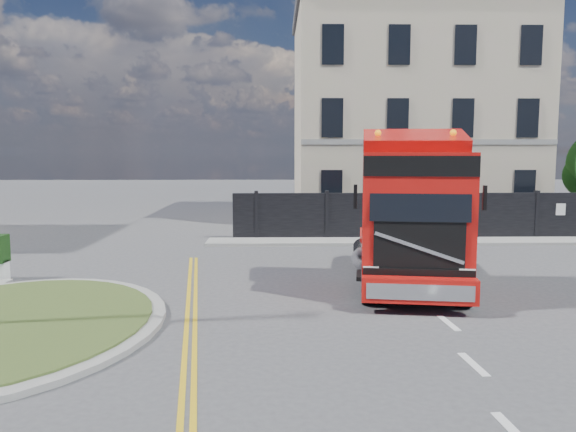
{
  "coord_description": "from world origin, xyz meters",
  "views": [
    {
      "loc": [
        -1.1,
        -14.72,
        3.76
      ],
      "look_at": [
        -0.78,
        2.27,
        1.8
      ],
      "focal_mm": 35.0,
      "sensor_mm": 36.0,
      "label": 1
    }
  ],
  "objects": [
    {
      "name": "traffic_island",
      "position": [
        -7.0,
        -3.0,
        0.08
      ],
      "size": [
        6.8,
        6.8,
        0.17
      ],
      "color": "gray",
      "rests_on": "ground"
    },
    {
      "name": "pavement_far",
      "position": [
        6.0,
        8.1,
        0.06
      ],
      "size": [
        20.0,
        1.6,
        0.12
      ],
      "primitive_type": "cube",
      "color": "gray",
      "rests_on": "ground"
    },
    {
      "name": "hoarding_fence",
      "position": [
        6.55,
        9.0,
        1.0
      ],
      "size": [
        18.8,
        0.25,
        2.0
      ],
      "color": "black",
      "rests_on": "ground"
    },
    {
      "name": "truck",
      "position": [
        2.51,
        0.17,
        1.89
      ],
      "size": [
        3.61,
        7.34,
        4.21
      ],
      "rotation": [
        0.0,
        0.0,
        -0.15
      ],
      "color": "black",
      "rests_on": "ground"
    },
    {
      "name": "georgian_building",
      "position": [
        6.0,
        16.5,
        5.77
      ],
      "size": [
        12.3,
        10.3,
        12.8
      ],
      "color": "#C6B29D",
      "rests_on": "ground"
    },
    {
      "name": "ground",
      "position": [
        0.0,
        0.0,
        0.0
      ],
      "size": [
        120.0,
        120.0,
        0.0
      ],
      "primitive_type": "plane",
      "color": "#424244",
      "rests_on": "ground"
    }
  ]
}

